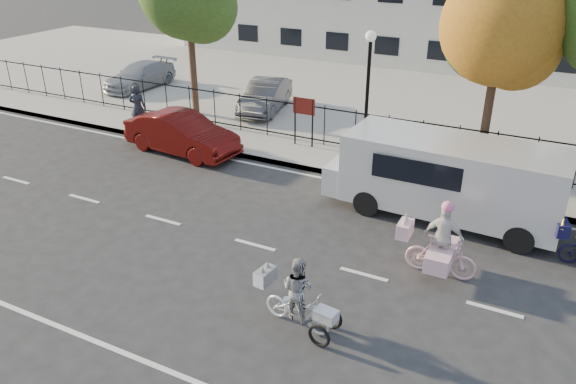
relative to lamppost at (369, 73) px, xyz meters
The scene contains 17 objects.
ground 7.50m from the lamppost, 94.21° to the right, with size 120.00×120.00×0.00m, color #333334.
road_markings 7.49m from the lamppost, 94.21° to the right, with size 60.00×9.52×0.01m, color silver, non-canonical shape.
curb 3.54m from the lamppost, 105.95° to the right, with size 60.00×0.10×0.15m, color #A8A399.
sidewalk 3.16m from the lamppost, 125.54° to the right, with size 60.00×2.20×0.15m, color #A8A399.
parking_lot 8.76m from the lamppost, 93.49° to the left, with size 60.00×15.60×0.15m, color #A8A399.
iron_fence 2.30m from the lamppost, 141.34° to the left, with size 58.00×0.06×1.50m, color black, non-canonical shape.
building 18.21m from the lamppost, 91.57° to the left, with size 34.00×10.00×6.00m, color silver.
lamppost is the anchor object (origin of this frame).
street_sign 2.90m from the lamppost, behind, with size 0.85×0.06×1.80m.
zebra_trike 9.71m from the lamppost, 78.31° to the right, with size 1.90×0.83×1.62m.
unicorn_bike 7.62m from the lamppost, 55.89° to the right, with size 1.92×1.33×1.95m.
white_van 4.96m from the lamppost, 40.67° to the right, with size 6.51×2.43×2.28m.
red_sedan 6.96m from the lamppost, 159.42° to the right, with size 1.54×4.42×1.46m, color #4F0B09.
pedestrian 9.24m from the lamppost, behind, with size 0.66×0.43×1.82m, color black.
lot_car_a 13.81m from the lamppost, 164.45° to the left, with size 1.69×4.16×1.21m, color #9A9CA1.
lot_car_c 6.89m from the lamppost, 151.21° to the left, with size 1.40×4.01×1.32m, color #44454B.
tree_mid 4.32m from the lamppost, ahead, with size 3.65×3.63×6.65m.
Camera 1 is at (6.47, -10.83, 7.57)m, focal length 35.00 mm.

